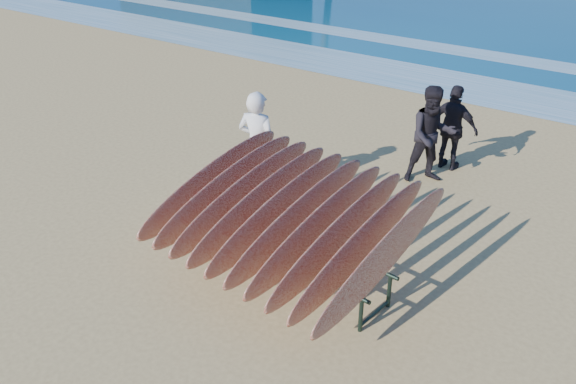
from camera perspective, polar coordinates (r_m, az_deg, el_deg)
name	(u,v)px	position (r m, az deg, el deg)	size (l,w,h in m)	color
ground	(256,270)	(8.96, -3.02, -7.33)	(120.00, 120.00, 0.00)	tan
foam_near	(492,92)	(17.13, 18.54, 8.88)	(160.00, 160.00, 0.00)	white
foam_far	(531,62)	(20.38, 21.82, 11.22)	(160.00, 160.00, 0.00)	white
surfboard_rack	(288,216)	(8.34, 0.03, -2.26)	(3.43, 3.28, 1.63)	black
person_white	(258,146)	(10.52, -2.87, 4.35)	(0.71, 0.47, 1.94)	white
person_dark_a	(432,135)	(11.40, 13.31, 5.20)	(0.89, 0.69, 1.83)	black
person_dark_b	(453,128)	(12.05, 15.18, 5.80)	(0.98, 0.41, 1.67)	black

